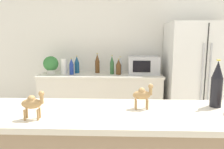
{
  "coord_description": "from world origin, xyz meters",
  "views": [
    {
      "loc": [
        0.01,
        -1.03,
        1.47
      ],
      "look_at": [
        -0.08,
        1.35,
        1.07
      ],
      "focal_mm": 35.0,
      "sensor_mm": 36.0,
      "label": 1
    }
  ],
  "objects_px": {
    "back_bottle_4": "(120,65)",
    "wine_bottle": "(217,84)",
    "refrigerator": "(196,79)",
    "back_bottle_3": "(77,65)",
    "camel_figurine_second": "(33,103)",
    "back_bottle_1": "(97,64)",
    "back_bottle_2": "(112,65)",
    "camel_figurine": "(143,94)",
    "potted_plant": "(51,64)",
    "back_bottle_0": "(71,67)",
    "microwave": "(143,65)",
    "back_bottle_5": "(119,67)",
    "paper_towel_roll": "(64,66)"
  },
  "relations": [
    {
      "from": "refrigerator",
      "to": "back_bottle_5",
      "type": "xyz_separation_m",
      "value": [
        -1.2,
        0.01,
        0.18
      ]
    },
    {
      "from": "potted_plant",
      "to": "wine_bottle",
      "type": "height_order",
      "value": "wine_bottle"
    },
    {
      "from": "microwave",
      "to": "wine_bottle",
      "type": "distance_m",
      "value": 2.01
    },
    {
      "from": "back_bottle_5",
      "to": "wine_bottle",
      "type": "xyz_separation_m",
      "value": [
        0.67,
        -1.91,
        0.14
      ]
    },
    {
      "from": "potted_plant",
      "to": "wine_bottle",
      "type": "relative_size",
      "value": 0.86
    },
    {
      "from": "potted_plant",
      "to": "back_bottle_1",
      "type": "xyz_separation_m",
      "value": [
        0.73,
        0.11,
        0.0
      ]
    },
    {
      "from": "microwave",
      "to": "back_bottle_5",
      "type": "distance_m",
      "value": 0.4
    },
    {
      "from": "microwave",
      "to": "back_bottle_4",
      "type": "bearing_deg",
      "value": 177.02
    },
    {
      "from": "refrigerator",
      "to": "back_bottle_2",
      "type": "xyz_separation_m",
      "value": [
        -1.3,
        0.05,
        0.2
      ]
    },
    {
      "from": "back_bottle_5",
      "to": "back_bottle_3",
      "type": "bearing_deg",
      "value": 170.06
    },
    {
      "from": "back_bottle_2",
      "to": "back_bottle_4",
      "type": "relative_size",
      "value": 1.09
    },
    {
      "from": "wine_bottle",
      "to": "camel_figurine",
      "type": "bearing_deg",
      "value": -172.79
    },
    {
      "from": "potted_plant",
      "to": "back_bottle_4",
      "type": "distance_m",
      "value": 1.1
    },
    {
      "from": "microwave",
      "to": "camel_figurine_second",
      "type": "bearing_deg",
      "value": -110.94
    },
    {
      "from": "back_bottle_2",
      "to": "camel_figurine",
      "type": "relative_size",
      "value": 1.75
    },
    {
      "from": "back_bottle_0",
      "to": "camel_figurine",
      "type": "bearing_deg",
      "value": -65.1
    },
    {
      "from": "back_bottle_3",
      "to": "refrigerator",
      "type": "bearing_deg",
      "value": -4.0
    },
    {
      "from": "refrigerator",
      "to": "potted_plant",
      "type": "distance_m",
      "value": 2.28
    },
    {
      "from": "potted_plant",
      "to": "back_bottle_1",
      "type": "relative_size",
      "value": 0.87
    },
    {
      "from": "refrigerator",
      "to": "back_bottle_4",
      "type": "bearing_deg",
      "value": 174.57
    },
    {
      "from": "back_bottle_2",
      "to": "camel_figurine",
      "type": "distance_m",
      "value": 2.03
    },
    {
      "from": "refrigerator",
      "to": "back_bottle_4",
      "type": "relative_size",
      "value": 6.27
    },
    {
      "from": "back_bottle_2",
      "to": "back_bottle_3",
      "type": "bearing_deg",
      "value": 172.26
    },
    {
      "from": "back_bottle_5",
      "to": "potted_plant",
      "type": "bearing_deg",
      "value": 177.78
    },
    {
      "from": "potted_plant",
      "to": "back_bottle_4",
      "type": "xyz_separation_m",
      "value": [
        1.1,
        0.06,
        -0.02
      ]
    },
    {
      "from": "back_bottle_4",
      "to": "wine_bottle",
      "type": "distance_m",
      "value": 2.11
    },
    {
      "from": "potted_plant",
      "to": "back_bottle_2",
      "type": "xyz_separation_m",
      "value": [
        0.97,
        -0.0,
        -0.01
      ]
    },
    {
      "from": "back_bottle_1",
      "to": "back_bottle_4",
      "type": "xyz_separation_m",
      "value": [
        0.37,
        -0.05,
        -0.02
      ]
    },
    {
      "from": "back_bottle_1",
      "to": "camel_figurine_second",
      "type": "relative_size",
      "value": 1.91
    },
    {
      "from": "back_bottle_3",
      "to": "camel_figurine_second",
      "type": "relative_size",
      "value": 1.67
    },
    {
      "from": "back_bottle_4",
      "to": "camel_figurine",
      "type": "relative_size",
      "value": 1.62
    },
    {
      "from": "back_bottle_1",
      "to": "back_bottle_5",
      "type": "relative_size",
      "value": 1.29
    },
    {
      "from": "wine_bottle",
      "to": "camel_figurine",
      "type": "height_order",
      "value": "wine_bottle"
    },
    {
      "from": "back_bottle_3",
      "to": "camel_figurine_second",
      "type": "xyz_separation_m",
      "value": [
        0.2,
        -2.3,
        0.06
      ]
    },
    {
      "from": "refrigerator",
      "to": "back_bottle_3",
      "type": "xyz_separation_m",
      "value": [
        -1.87,
        0.13,
        0.19
      ]
    },
    {
      "from": "camel_figurine",
      "to": "back_bottle_2",
      "type": "bearing_deg",
      "value": 97.75
    },
    {
      "from": "microwave",
      "to": "wine_bottle",
      "type": "xyz_separation_m",
      "value": [
        0.28,
        -1.99,
        0.11
      ]
    },
    {
      "from": "potted_plant",
      "to": "back_bottle_5",
      "type": "xyz_separation_m",
      "value": [
        1.08,
        -0.04,
        -0.03
      ]
    },
    {
      "from": "wine_bottle",
      "to": "paper_towel_roll",
      "type": "bearing_deg",
      "value": 128.32
    },
    {
      "from": "back_bottle_2",
      "to": "camel_figurine",
      "type": "height_order",
      "value": "back_bottle_2"
    },
    {
      "from": "back_bottle_1",
      "to": "back_bottle_2",
      "type": "bearing_deg",
      "value": -24.74
    },
    {
      "from": "back_bottle_4",
      "to": "camel_figurine_second",
      "type": "relative_size",
      "value": 1.62
    },
    {
      "from": "paper_towel_roll",
      "to": "camel_figurine_second",
      "type": "xyz_separation_m",
      "value": [
        0.39,
        -2.23,
        0.08
      ]
    },
    {
      "from": "refrigerator",
      "to": "back_bottle_3",
      "type": "distance_m",
      "value": 1.89
    },
    {
      "from": "camel_figurine",
      "to": "camel_figurine_second",
      "type": "relative_size",
      "value": 1.01
    },
    {
      "from": "back_bottle_1",
      "to": "wine_bottle",
      "type": "relative_size",
      "value": 0.99
    },
    {
      "from": "back_bottle_4",
      "to": "back_bottle_5",
      "type": "bearing_deg",
      "value": -104.24
    },
    {
      "from": "back_bottle_3",
      "to": "back_bottle_4",
      "type": "distance_m",
      "value": 0.7
    },
    {
      "from": "potted_plant",
      "to": "back_bottle_3",
      "type": "xyz_separation_m",
      "value": [
        0.4,
        0.08,
        -0.02
      ]
    },
    {
      "from": "potted_plant",
      "to": "back_bottle_3",
      "type": "relative_size",
      "value": 1.0
    }
  ]
}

